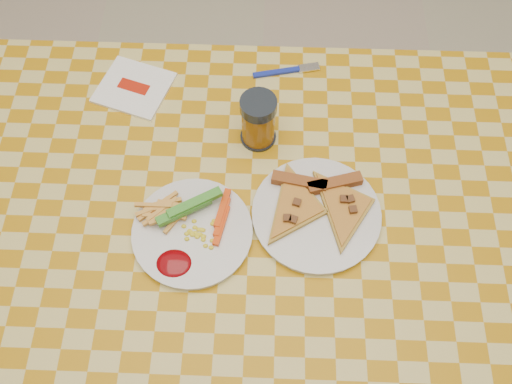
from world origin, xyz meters
TOP-DOWN VIEW (x-y plane):
  - ground at (0.00, 0.00)m, footprint 8.00×8.00m
  - table at (0.00, 0.00)m, footprint 1.28×0.88m
  - plate_left at (-0.10, -0.03)m, footprint 0.25×0.25m
  - plate_right at (0.12, 0.02)m, footprint 0.30×0.30m
  - fries_veggies at (-0.11, -0.01)m, footprint 0.19×0.18m
  - pizza_slices at (0.13, 0.03)m, footprint 0.26×0.23m
  - drink_glass at (0.01, 0.19)m, footprint 0.07×0.07m
  - napkin at (-0.26, 0.31)m, footprint 0.18×0.17m
  - fork at (0.07, 0.37)m, footprint 0.15×0.05m

SIDE VIEW (x-z plane):
  - ground at x=0.00m, z-range 0.00..0.00m
  - table at x=0.00m, z-range 0.30..1.06m
  - napkin at x=-0.26m, z-range 0.76..0.76m
  - fork at x=0.07m, z-range 0.76..0.76m
  - plate_left at x=-0.10m, z-range 0.76..0.77m
  - plate_right at x=0.12m, z-range 0.76..0.77m
  - pizza_slices at x=0.13m, z-range 0.76..0.79m
  - fries_veggies at x=-0.11m, z-range 0.76..0.80m
  - drink_glass at x=0.01m, z-range 0.75..0.87m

